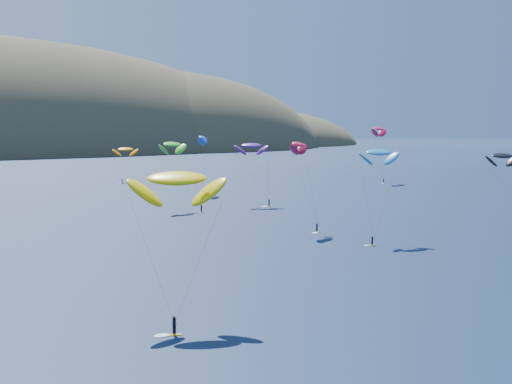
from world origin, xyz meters
The scene contains 9 objects.
kitesurfer_2 centered at (-37.46, 32.30, 16.74)m, with size 12.33×12.96×19.89m.
kitesurfer_3 centered at (6.46, 129.56, 17.50)m, with size 9.93×15.22×20.07m.
kitesurfer_4 centered at (32.30, 162.35, 18.40)m, with size 7.97×8.92×20.74m.
kitesurfer_5 centered at (20.77, 62.53, 17.47)m, with size 11.01×8.32×19.84m.
kitesurfer_6 centered at (30.50, 128.16, 16.84)m, with size 9.91×12.11×19.39m.
kitesurfer_7 centered at (66.29, 69.97, 15.40)m, with size 9.55×13.82×17.89m.
kitesurfer_8 centered at (111.29, 166.72, 20.87)m, with size 11.45×9.49×23.79m.
kitesurfer_9 centered at (14.16, 81.21, 18.67)m, with size 8.21×9.56×20.86m.
kitesurfer_11 centered at (28.48, 222.25, 12.72)m, with size 10.92×12.99×15.37m.
Camera 1 is at (-73.87, -46.07, 23.59)m, focal length 50.00 mm.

